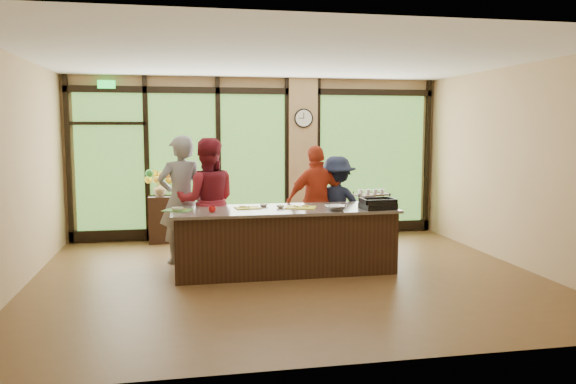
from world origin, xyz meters
name	(u,v)px	position (x,y,z in m)	size (l,w,h in m)	color
floor	(288,276)	(0.00, 0.00, 0.00)	(7.00, 7.00, 0.00)	brown
ceiling	(288,58)	(0.00, 0.00, 3.00)	(7.00, 7.00, 0.00)	silver
back_wall	(258,158)	(0.00, 3.00, 1.50)	(7.00, 7.00, 0.00)	tan
left_wall	(14,173)	(-3.50, 0.00, 1.50)	(6.00, 6.00, 0.00)	tan
right_wall	(519,166)	(3.50, 0.00, 1.50)	(6.00, 6.00, 0.00)	tan
window_wall	(267,164)	(0.16, 2.95, 1.39)	(6.90, 0.12, 3.00)	tan
island_base	(284,241)	(0.00, 0.30, 0.44)	(3.10, 1.00, 0.88)	black
countertop	(284,210)	(0.00, 0.30, 0.90)	(3.20, 1.10, 0.04)	#6C6059
wall_clock	(304,118)	(0.85, 2.87, 2.25)	(0.36, 0.04, 0.36)	black
cook_left	(181,200)	(-1.45, 1.11, 0.98)	(0.72, 0.47, 1.96)	gray
cook_midleft	(207,201)	(-1.06, 0.98, 0.96)	(0.93, 0.73, 1.92)	maroon
cook_midright	(317,202)	(0.66, 1.03, 0.90)	(1.05, 0.44, 1.80)	#AB321A
cook_right	(337,206)	(1.02, 1.15, 0.81)	(1.04, 0.60, 1.62)	#161C31
roasting_pan	(378,206)	(1.31, 0.00, 0.96)	(0.46, 0.36, 0.08)	black
mixing_bowl	(336,208)	(0.68, -0.03, 0.96)	(0.29, 0.29, 0.07)	silver
cutting_board_left	(178,210)	(-1.50, 0.36, 0.93)	(0.37, 0.28, 0.01)	#458430
cutting_board_center	(248,208)	(-0.51, 0.42, 0.93)	(0.35, 0.27, 0.01)	gold
cutting_board_right	(301,207)	(0.25, 0.31, 0.93)	(0.43, 0.32, 0.01)	gold
prep_bowl_near	(178,209)	(-1.50, 0.32, 0.95)	(0.16, 0.16, 0.05)	silver
prep_bowl_mid	(281,207)	(-0.04, 0.36, 0.94)	(0.12, 0.12, 0.04)	silver
prep_bowl_far	(264,205)	(-0.26, 0.56, 0.94)	(0.13, 0.13, 0.03)	silver
red_ramekin	(212,209)	(-1.03, 0.10, 0.96)	(0.11, 0.11, 0.08)	red
flower_stand	(161,219)	(-1.82, 2.75, 0.42)	(0.42, 0.42, 0.85)	black
flower_vase	(160,189)	(-1.82, 2.75, 0.98)	(0.26, 0.26, 0.27)	#90794E
bar_cart	(371,208)	(2.10, 2.55, 0.55)	(0.76, 0.60, 0.91)	black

